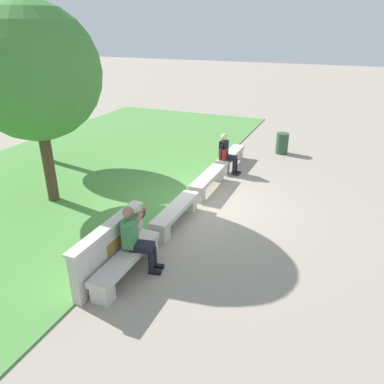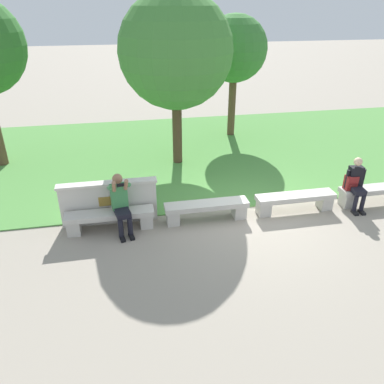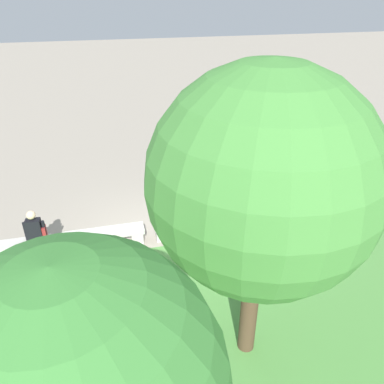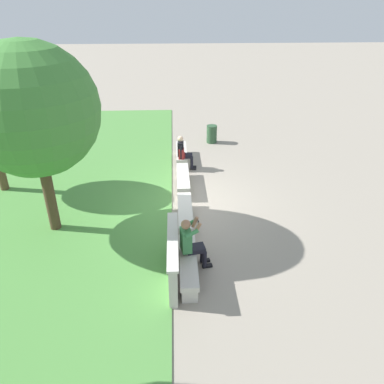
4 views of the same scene
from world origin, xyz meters
name	(u,v)px [view 3 (image 3 of 4)]	position (x,y,z in m)	size (l,w,h in m)	color
ground_plane	(150,240)	(0.00, 0.00, 0.00)	(80.00, 80.00, 0.00)	gray
bench_main	(271,213)	(-3.27, 0.00, 0.30)	(1.94, 0.40, 0.45)	beige
bench_near	(192,224)	(-1.09, 0.00, 0.30)	(1.94, 0.40, 0.45)	beige
bench_mid	(104,236)	(1.09, 0.00, 0.30)	(1.94, 0.40, 0.45)	beige
bench_far	(8,249)	(3.27, 0.00, 0.30)	(1.94, 0.40, 0.45)	beige
backrest_wall_with_plaque	(277,213)	(-3.27, 0.34, 0.52)	(2.19, 0.24, 1.01)	beige
person_photographer	(262,199)	(-3.01, -0.08, 0.74)	(0.52, 0.77, 1.32)	black
person_distant	(36,230)	(2.58, -0.07, 0.67)	(0.48, 0.69, 1.26)	black
backpack	(40,233)	(2.50, 0.01, 0.63)	(0.28, 0.24, 0.43)	maroon
tree_behind_wall	(262,182)	(-1.20, 3.57, 3.31)	(3.20, 3.20, 4.92)	#4C3826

